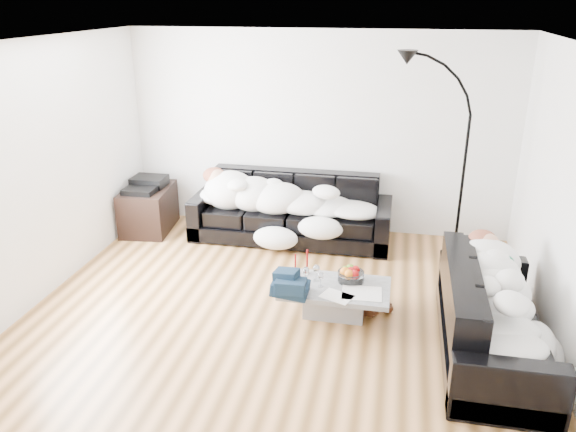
% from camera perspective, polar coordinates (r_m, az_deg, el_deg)
% --- Properties ---
extents(ground, '(5.00, 5.00, 0.00)m').
position_cam_1_polar(ground, '(5.78, -0.61, -9.42)').
color(ground, brown).
rests_on(ground, ground).
extents(wall_back, '(5.00, 0.02, 2.60)m').
position_cam_1_polar(wall_back, '(7.36, 3.09, 8.37)').
color(wall_back, silver).
rests_on(wall_back, ground).
extents(wall_left, '(0.02, 4.50, 2.60)m').
position_cam_1_polar(wall_left, '(6.24, -23.79, 4.13)').
color(wall_left, silver).
rests_on(wall_left, ground).
extents(wall_right, '(0.02, 4.50, 2.60)m').
position_cam_1_polar(wall_right, '(5.32, 26.68, 0.86)').
color(wall_right, silver).
rests_on(wall_right, ground).
extents(ceiling, '(5.00, 5.00, 0.00)m').
position_cam_1_polar(ceiling, '(4.97, -0.73, 17.26)').
color(ceiling, white).
rests_on(ceiling, ground).
extents(sofa_back, '(2.54, 0.88, 0.83)m').
position_cam_1_polar(sofa_back, '(7.21, 0.29, 0.76)').
color(sofa_back, black).
rests_on(sofa_back, ground).
extents(sofa_right, '(0.84, 1.97, 0.80)m').
position_cam_1_polar(sofa_right, '(5.25, 20.21, -9.25)').
color(sofa_right, black).
rests_on(sofa_right, ground).
extents(sleeper_back, '(2.15, 0.74, 0.43)m').
position_cam_1_polar(sleeper_back, '(7.09, 0.21, 2.28)').
color(sleeper_back, silver).
rests_on(sleeper_back, sofa_back).
extents(sleeper_right, '(0.71, 1.69, 0.41)m').
position_cam_1_polar(sleeper_right, '(5.15, 20.54, -7.06)').
color(sleeper_right, silver).
rests_on(sleeper_right, sofa_right).
extents(teal_cushion, '(0.42, 0.38, 0.20)m').
position_cam_1_polar(teal_cushion, '(5.64, 19.25, -3.27)').
color(teal_cushion, '#0D613D').
rests_on(teal_cushion, sofa_right).
extents(coffee_table, '(1.07, 0.62, 0.31)m').
position_cam_1_polar(coffee_table, '(5.64, 4.76, -8.50)').
color(coffee_table, '#939699').
rests_on(coffee_table, ground).
extents(fruit_bowl, '(0.32, 0.32, 0.16)m').
position_cam_1_polar(fruit_bowl, '(5.63, 6.42, -5.84)').
color(fruit_bowl, white).
rests_on(fruit_bowl, coffee_table).
extents(wine_glass_a, '(0.08, 0.08, 0.17)m').
position_cam_1_polar(wine_glass_a, '(5.61, 2.88, -5.80)').
color(wine_glass_a, white).
rests_on(wine_glass_a, coffee_table).
extents(wine_glass_b, '(0.09, 0.09, 0.17)m').
position_cam_1_polar(wine_glass_b, '(5.56, 1.82, -6.03)').
color(wine_glass_b, white).
rests_on(wine_glass_b, coffee_table).
extents(wine_glass_c, '(0.08, 0.08, 0.16)m').
position_cam_1_polar(wine_glass_c, '(5.51, 3.34, -6.45)').
color(wine_glass_c, white).
rests_on(wine_glass_c, coffee_table).
extents(candle_left, '(0.05, 0.05, 0.22)m').
position_cam_1_polar(candle_left, '(5.71, 0.75, -4.97)').
color(candle_left, maroon).
rests_on(candle_left, coffee_table).
extents(candle_right, '(0.06, 0.06, 0.26)m').
position_cam_1_polar(candle_right, '(5.73, 1.95, -4.67)').
color(candle_right, maroon).
rests_on(candle_right, coffee_table).
extents(newspaper_a, '(0.39, 0.31, 0.01)m').
position_cam_1_polar(newspaper_a, '(5.46, 7.50, -7.75)').
color(newspaper_a, silver).
rests_on(newspaper_a, coffee_table).
extents(newspaper_b, '(0.35, 0.30, 0.01)m').
position_cam_1_polar(newspaper_b, '(5.38, 4.99, -8.10)').
color(newspaper_b, silver).
rests_on(newspaper_b, coffee_table).
extents(navy_jacket, '(0.43, 0.39, 0.18)m').
position_cam_1_polar(navy_jacket, '(5.33, 0.01, -6.28)').
color(navy_jacket, black).
rests_on(navy_jacket, coffee_table).
extents(shoes, '(0.51, 0.45, 0.10)m').
position_cam_1_polar(shoes, '(5.79, 8.38, -9.03)').
color(shoes, '#472311').
rests_on(shoes, ground).
extents(av_cabinet, '(0.68, 0.91, 0.59)m').
position_cam_1_polar(av_cabinet, '(7.78, -13.98, 0.71)').
color(av_cabinet, black).
rests_on(av_cabinet, ground).
extents(stereo, '(0.44, 0.35, 0.13)m').
position_cam_1_polar(stereo, '(7.66, -14.22, 3.21)').
color(stereo, black).
rests_on(stereo, av_cabinet).
extents(floor_lamp, '(0.82, 0.47, 2.13)m').
position_cam_1_polar(floor_lamp, '(6.77, 17.39, 4.16)').
color(floor_lamp, black).
rests_on(floor_lamp, ground).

